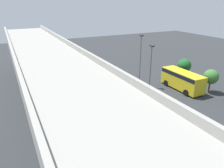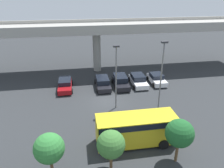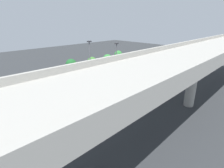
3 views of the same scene
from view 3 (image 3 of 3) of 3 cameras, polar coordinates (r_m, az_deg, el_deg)
name	(u,v)px [view 3 (image 3 of 3)]	position (r m, az deg, el deg)	size (l,w,h in m)	color
ground_plane	(126,86)	(32.77, 4.71, -0.49)	(115.16, 115.16, 0.00)	#2D3033
highway_overpass	(196,57)	(25.41, 25.81, 8.00)	(55.08, 7.21, 8.34)	#9E9B93
parked_car_0	(164,81)	(34.40, 16.48, 0.98)	(2.11, 4.73, 1.43)	maroon
parked_car_1	(146,88)	(30.13, 10.97, -1.20)	(2.16, 4.79, 1.50)	black
parked_car_2	(136,92)	(28.08, 7.89, -2.54)	(2.18, 4.76, 1.63)	black
parked_car_3	(126,98)	(26.01, 4.58, -4.43)	(2.21, 4.80, 1.54)	silver
parked_car_4	(113,105)	(23.95, 0.21, -6.73)	(2.15, 4.40, 1.43)	silver
shuttle_bus	(91,70)	(37.07, -7.03, 4.65)	(7.36, 2.76, 2.87)	gold
lamp_post_near_aisle	(116,61)	(31.96, 1.45, 7.58)	(0.70, 0.35, 7.76)	slate
lamp_post_mid_lot	(90,62)	(29.77, -7.16, 7.12)	(0.70, 0.35, 8.37)	slate
tree_front_left	(118,55)	(46.86, 2.09, 9.55)	(2.12, 2.12, 4.02)	brown
tree_front_centre	(108,59)	(43.55, -1.47, 8.15)	(2.36, 2.36, 3.68)	brown
tree_front_right	(92,62)	(40.78, -6.54, 7.24)	(2.24, 2.24, 3.64)	brown
tree_front_far_right	(71,65)	(37.51, -13.14, 6.21)	(2.33, 2.33, 4.01)	brown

